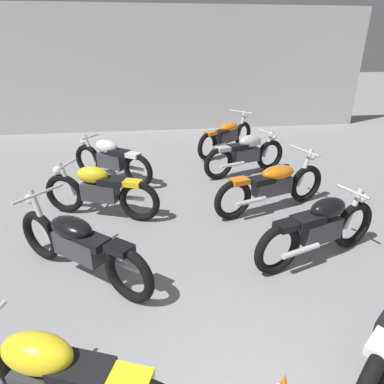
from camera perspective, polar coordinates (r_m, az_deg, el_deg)
back_wall at (r=10.99m, az=-4.81°, el=19.72°), size 12.79×0.24×3.60m
motorcycle_left_row_0 at (r=2.84m, az=-22.04°, el=-27.50°), size 1.88×0.82×0.88m
motorcycle_left_row_1 at (r=4.19m, az=-18.54°, el=-8.37°), size 1.73×1.48×0.97m
motorcycle_left_row_2 at (r=5.54m, az=-15.30°, el=0.30°), size 1.88×0.82×0.88m
motorcycle_left_row_3 at (r=6.97m, az=-13.46°, el=5.38°), size 1.64×1.27×0.88m
motorcycle_right_row_1 at (r=4.58m, az=20.74°, el=-5.66°), size 1.90×0.78×0.88m
motorcycle_right_row_2 at (r=5.72m, az=13.45°, el=1.19°), size 2.10×0.92×0.97m
motorcycle_right_row_3 at (r=7.23m, az=9.09°, el=6.42°), size 1.90×0.76×0.88m
motorcycle_right_row_4 at (r=8.65m, az=5.89°, el=9.46°), size 1.72×1.50×0.97m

